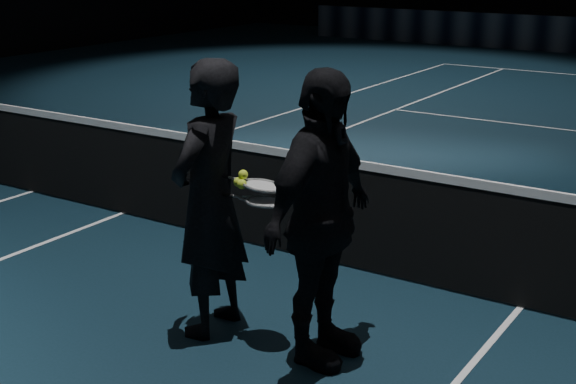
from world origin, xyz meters
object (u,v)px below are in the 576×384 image
at_px(player_a, 210,200).
at_px(player_b, 321,220).
at_px(racket_upper, 263,186).
at_px(tennis_balls, 241,181).
at_px(racket_lower, 266,202).

xyz_separation_m(player_a, player_b, (0.85, 0.05, 0.00)).
distance_m(racket_upper, tennis_balls, 0.15).
bearing_deg(racket_upper, tennis_balls, -170.43).
bearing_deg(player_b, racket_lower, 94.41).
distance_m(player_a, racket_upper, 0.43).
xyz_separation_m(player_a, racket_lower, (0.45, 0.03, 0.06)).
distance_m(player_a, player_b, 0.85).
height_order(racket_lower, tennis_balls, tennis_balls).
distance_m(player_a, tennis_balls, 0.31).
relative_size(player_a, racket_upper, 2.84).
bearing_deg(tennis_balls, player_b, 3.13).
relative_size(player_a, tennis_balls, 16.08).
bearing_deg(racket_lower, player_b, 0.00).
bearing_deg(racket_lower, player_a, 180.00).
height_order(player_a, tennis_balls, player_a).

